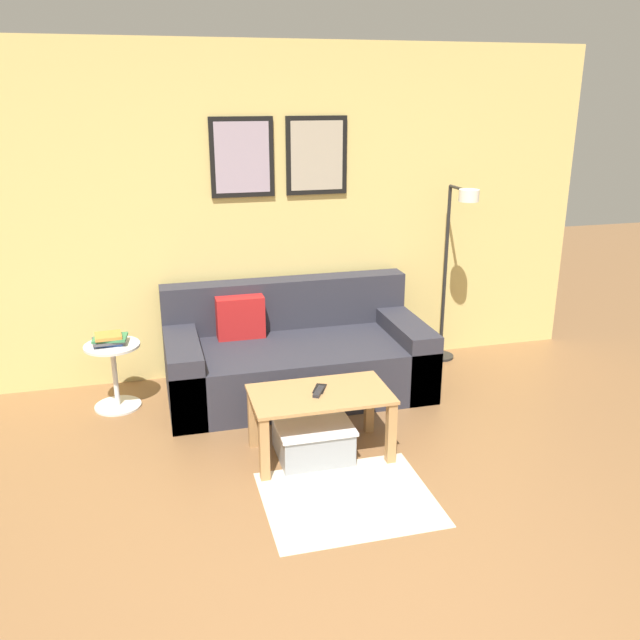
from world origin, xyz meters
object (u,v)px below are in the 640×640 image
floor_lamp (455,256)px  coffee_table (320,406)px  storage_bin (313,438)px  couch (295,357)px  book_stack (109,339)px  remote_control (319,392)px  cell_phone (320,389)px  side_table (114,370)px

floor_lamp → coffee_table: bearing=-140.8°
storage_bin → floor_lamp: (1.48, 1.17, 0.82)m
couch → storage_bin: (-0.11, -1.01, -0.15)m
book_stack → remote_control: bearing=-39.4°
floor_lamp → book_stack: (-2.70, -0.13, -0.41)m
couch → cell_phone: size_ratio=13.81×
coffee_table → floor_lamp: size_ratio=0.58×
storage_bin → remote_control: bearing=9.5°
side_table → remote_control: side_table is taller
couch → remote_control: size_ratio=12.89×
coffee_table → cell_phone: bearing=78.8°
coffee_table → remote_control: size_ratio=5.77×
couch → side_table: couch is taller
remote_control → couch: bearing=115.3°
storage_bin → floor_lamp: floor_lamp is taller
couch → coffee_table: 1.00m
couch → coffee_table: size_ratio=2.23×
couch → book_stack: 1.36m
storage_bin → cell_phone: cell_phone is taller
floor_lamp → remote_control: bearing=-140.9°
side_table → couch: bearing=-1.3°
coffee_table → cell_phone: cell_phone is taller
couch → remote_control: bearing=-94.2°
storage_bin → book_stack: (-1.22, 1.05, 0.41)m
coffee_table → book_stack: size_ratio=3.40×
coffee_table → storage_bin: (-0.05, -0.01, -0.22)m
couch → cell_phone: (-0.05, -0.95, 0.16)m
storage_bin → cell_phone: size_ratio=3.35×
coffee_table → cell_phone: (0.01, 0.05, 0.09)m
floor_lamp → side_table: (-2.68, -0.13, -0.64)m
coffee_table → book_stack: (-1.28, 1.03, 0.19)m
floor_lamp → remote_control: floor_lamp is taller
floor_lamp → book_stack: bearing=-177.3°
book_stack → cell_phone: (1.29, -0.98, -0.10)m
coffee_table → remote_control: 0.10m
book_stack → coffee_table: bearing=-39.1°
coffee_table → side_table: (-1.26, 1.03, -0.04)m
coffee_table → storage_bin: 0.22m
floor_lamp → side_table: 2.76m
coffee_table → book_stack: 1.65m
couch → floor_lamp: floor_lamp is taller
couch → storage_bin: couch is taller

